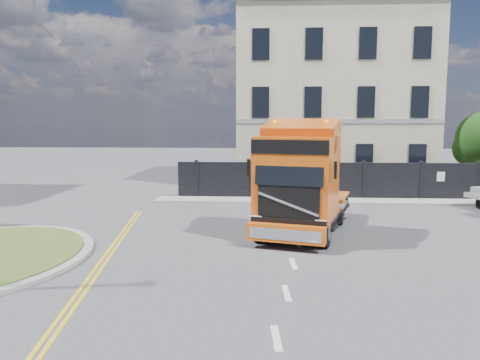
{
  "coord_description": "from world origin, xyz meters",
  "views": [
    {
      "loc": [
        1.91,
        -16.18,
        4.12
      ],
      "look_at": [
        0.77,
        2.66,
        1.8
      ],
      "focal_mm": 35.0,
      "sensor_mm": 36.0,
      "label": 1
    }
  ],
  "objects": [
    {
      "name": "ground",
      "position": [
        0.0,
        0.0,
        0.0
      ],
      "size": [
        120.0,
        120.0,
        0.0
      ],
      "primitive_type": "plane",
      "color": "#424244",
      "rests_on": "ground"
    },
    {
      "name": "pavement_far",
      "position": [
        6.0,
        8.1,
        0.06
      ],
      "size": [
        20.0,
        1.6,
        0.12
      ],
      "primitive_type": "cube",
      "color": "gray",
      "rests_on": "ground"
    },
    {
      "name": "hoarding_fence",
      "position": [
        6.55,
        9.0,
        1.0
      ],
      "size": [
        18.8,
        0.25,
        2.0
      ],
      "color": "black",
      "rests_on": "ground"
    },
    {
      "name": "truck",
      "position": [
        3.11,
        0.83,
        1.84
      ],
      "size": [
        4.3,
        7.29,
        4.11
      ],
      "rotation": [
        0.0,
        0.0,
        -0.27
      ],
      "color": "black",
      "rests_on": "ground"
    },
    {
      "name": "georgian_building",
      "position": [
        6.0,
        16.5,
        5.77
      ],
      "size": [
        12.3,
        10.3,
        12.8
      ],
      "color": "beige",
      "rests_on": "ground"
    }
  ]
}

